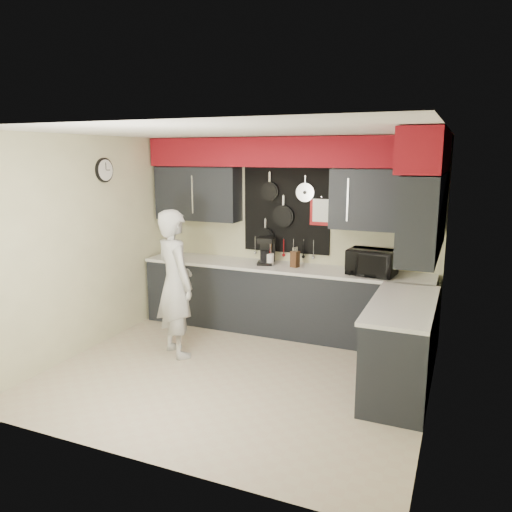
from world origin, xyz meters
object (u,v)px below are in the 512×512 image
at_px(utensil_crock, 269,259).
at_px(coffee_maker, 266,250).
at_px(microwave, 372,262).
at_px(knife_block, 295,259).
at_px(person, 175,284).

height_order(utensil_crock, coffee_maker, coffee_maker).
height_order(microwave, knife_block, microwave).
relative_size(knife_block, person, 0.12).
relative_size(utensil_crock, person, 0.09).
bearing_deg(coffee_maker, knife_block, -21.44).
relative_size(knife_block, utensil_crock, 1.36).
height_order(coffee_maker, person, person).
bearing_deg(person, microwave, -117.37).
bearing_deg(knife_block, utensil_crock, -166.46).
xyz_separation_m(utensil_crock, coffee_maker, (-0.06, 0.03, 0.11)).
bearing_deg(person, knife_block, -98.35).
distance_m(knife_block, person, 1.63).
height_order(knife_block, coffee_maker, coffee_maker).
xyz_separation_m(knife_block, coffee_maker, (-0.42, 0.04, 0.09)).
xyz_separation_m(utensil_crock, person, (-0.72, -1.21, -0.12)).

